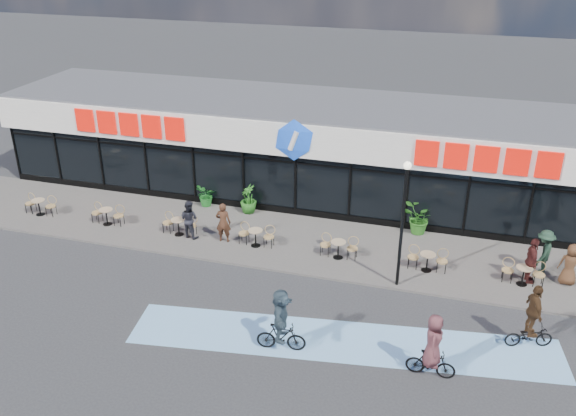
% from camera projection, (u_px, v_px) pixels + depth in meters
% --- Properties ---
extents(ground, '(120.00, 120.00, 0.00)m').
position_uv_depth(ground, '(243.00, 297.00, 22.21)').
color(ground, '#28282B').
rests_on(ground, ground).
extents(sidewalk, '(44.00, 5.00, 0.10)m').
position_uv_depth(sidewalk, '(280.00, 240.00, 26.09)').
color(sidewalk, '#534E49').
rests_on(sidewalk, ground).
extents(bike_lane, '(14.17, 4.13, 0.01)m').
position_uv_depth(bike_lane, '(343.00, 341.00, 19.89)').
color(bike_lane, '#73A8DA').
rests_on(bike_lane, ground).
extents(building, '(30.60, 6.57, 4.75)m').
position_uv_depth(building, '(312.00, 148.00, 29.80)').
color(building, black).
rests_on(building, ground).
extents(lamp_post, '(0.28, 0.28, 4.91)m').
position_uv_depth(lamp_post, '(403.00, 214.00, 21.55)').
color(lamp_post, black).
rests_on(lamp_post, sidewalk).
extents(bistro_set_0, '(1.54, 0.62, 0.90)m').
position_uv_depth(bistro_set_0, '(40.00, 205.00, 28.05)').
color(bistro_set_0, tan).
rests_on(bistro_set_0, sidewalk).
extents(bistro_set_1, '(1.54, 0.62, 0.90)m').
position_uv_depth(bistro_set_1, '(107.00, 214.00, 27.16)').
color(bistro_set_1, tan).
rests_on(bistro_set_1, sidewalk).
extents(bistro_set_2, '(1.54, 0.62, 0.90)m').
position_uv_depth(bistro_set_2, '(179.00, 224.00, 26.27)').
color(bistro_set_2, tan).
rests_on(bistro_set_2, sidewalk).
extents(bistro_set_3, '(1.54, 0.62, 0.90)m').
position_uv_depth(bistro_set_3, '(256.00, 235.00, 25.37)').
color(bistro_set_3, tan).
rests_on(bistro_set_3, sidewalk).
extents(bistro_set_4, '(1.54, 0.62, 0.90)m').
position_uv_depth(bistro_set_4, '(339.00, 247.00, 24.48)').
color(bistro_set_4, tan).
rests_on(bistro_set_4, sidewalk).
extents(bistro_set_5, '(1.54, 0.62, 0.90)m').
position_uv_depth(bistro_set_5, '(428.00, 259.00, 23.59)').
color(bistro_set_5, tan).
rests_on(bistro_set_5, sidewalk).
extents(bistro_set_6, '(1.54, 0.62, 0.90)m').
position_uv_depth(bistro_set_6, '(523.00, 273.00, 22.69)').
color(bistro_set_6, tan).
rests_on(bistro_set_6, sidewalk).
extents(potted_plant_left, '(0.99, 1.09, 1.04)m').
position_uv_depth(potted_plant_left, '(206.00, 196.00, 28.79)').
color(potted_plant_left, '#1F6C23').
rests_on(potted_plant_left, sidewalk).
extents(potted_plant_mid, '(1.05, 1.05, 1.36)m').
position_uv_depth(potted_plant_mid, '(248.00, 199.00, 28.11)').
color(potted_plant_mid, '#205719').
rests_on(potted_plant_mid, sidewalk).
extents(potted_plant_right, '(1.49, 1.39, 1.35)m').
position_uv_depth(potted_plant_right, '(418.00, 219.00, 26.22)').
color(potted_plant_right, '#2A691E').
rests_on(potted_plant_right, sidewalk).
extents(patron_left, '(0.69, 0.50, 1.76)m').
position_uv_depth(patron_left, '(223.00, 222.00, 25.49)').
color(patron_left, '#3E2316').
rests_on(patron_left, sidewalk).
extents(patron_right, '(0.94, 0.80, 1.69)m').
position_uv_depth(patron_right, '(189.00, 219.00, 25.86)').
color(patron_right, black).
rests_on(patron_right, sidewalk).
extents(pedestrian_a, '(1.06, 1.35, 1.83)m').
position_uv_depth(pedestrian_a, '(544.00, 252.00, 23.15)').
color(pedestrian_a, '#1B3023').
rests_on(pedestrian_a, sidewalk).
extents(pedestrian_b, '(0.60, 1.12, 1.82)m').
position_uv_depth(pedestrian_b, '(532.00, 261.00, 22.59)').
color(pedestrian_b, '#401816').
rests_on(pedestrian_b, sidewalk).
extents(pedestrian_c, '(0.83, 0.56, 1.64)m').
position_uv_depth(pedestrian_c, '(570.00, 264.00, 22.52)').
color(pedestrian_c, '#4B2E1B').
rests_on(pedestrian_c, sidewalk).
extents(cyclist_a, '(1.50, 0.85, 2.16)m').
position_uv_depth(cyclist_a, '(432.00, 350.00, 18.00)').
color(cyclist_a, black).
rests_on(cyclist_a, ground).
extents(cyclist_b, '(1.61, 1.16, 2.28)m').
position_uv_depth(cyclist_b, '(532.00, 322.00, 19.27)').
color(cyclist_b, black).
rests_on(cyclist_b, ground).
extents(cyclist_c, '(1.64, 1.71, 2.23)m').
position_uv_depth(cyclist_c, '(281.00, 322.00, 19.07)').
color(cyclist_c, black).
rests_on(cyclist_c, ground).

